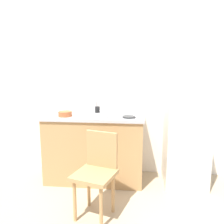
# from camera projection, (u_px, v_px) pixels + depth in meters

# --- Properties ---
(ground_plane) EXTENTS (8.00, 8.00, 0.00)m
(ground_plane) POSITION_uv_depth(u_px,v_px,m) (110.00, 205.00, 2.76)
(ground_plane) COLOR tan
(back_wall) EXTENTS (4.80, 0.10, 2.56)m
(back_wall) POSITION_uv_depth(u_px,v_px,m) (118.00, 87.00, 3.50)
(back_wall) COLOR white
(back_wall) RESTS_ON ground_plane
(cabinet_base) EXTENTS (1.32, 0.60, 0.89)m
(cabinet_base) POSITION_uv_depth(u_px,v_px,m) (95.00, 149.00, 3.34)
(cabinet_base) COLOR tan
(cabinet_base) RESTS_ON ground_plane
(countertop) EXTENTS (1.36, 0.64, 0.04)m
(countertop) POSITION_uv_depth(u_px,v_px,m) (94.00, 116.00, 3.25)
(countertop) COLOR #B7B7BC
(countertop) RESTS_ON cabinet_base
(faucet) EXTENTS (0.02, 0.02, 0.24)m
(faucet) POSITION_uv_depth(u_px,v_px,m) (95.00, 103.00, 3.48)
(faucet) COLOR #B7B7BC
(faucet) RESTS_ON countertop
(refrigerator) EXTENTS (0.54, 0.58, 1.10)m
(refrigerator) POSITION_uv_depth(u_px,v_px,m) (185.00, 144.00, 3.21)
(refrigerator) COLOR silver
(refrigerator) RESTS_ON ground_plane
(chair) EXTENTS (0.50, 0.50, 0.89)m
(chair) POSITION_uv_depth(u_px,v_px,m) (97.00, 170.00, 2.52)
(chair) COLOR tan
(chair) RESTS_ON ground_plane
(dish_tray) EXTENTS (0.28, 0.20, 0.05)m
(dish_tray) POSITION_uv_depth(u_px,v_px,m) (122.00, 112.00, 3.28)
(dish_tray) COLOR white
(dish_tray) RESTS_ON countertop
(terracotta_bowl) EXTENTS (0.18, 0.18, 0.07)m
(terracotta_bowl) POSITION_uv_depth(u_px,v_px,m) (65.00, 114.00, 3.13)
(terracotta_bowl) COLOR #B25B33
(terracotta_bowl) RESTS_ON countertop
(hotplate) EXTENTS (0.17, 0.17, 0.02)m
(hotplate) POSITION_uv_depth(u_px,v_px,m) (129.00, 117.00, 3.05)
(hotplate) COLOR #2D2D2D
(hotplate) RESTS_ON countertop
(cup_white) EXTENTS (0.07, 0.07, 0.08)m
(cup_white) POSITION_uv_depth(u_px,v_px,m) (105.00, 115.00, 3.01)
(cup_white) COLOR white
(cup_white) RESTS_ON countertop
(cup_black) EXTENTS (0.07, 0.07, 0.09)m
(cup_black) POSITION_uv_depth(u_px,v_px,m) (97.00, 110.00, 3.39)
(cup_black) COLOR black
(cup_black) RESTS_ON countertop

